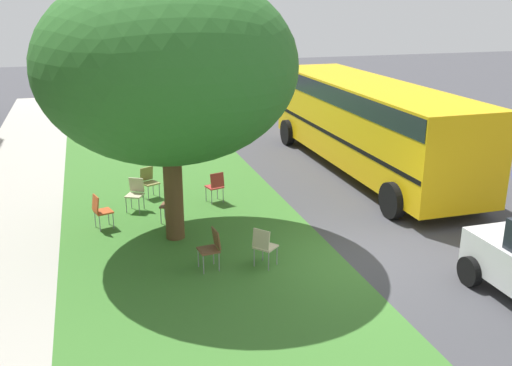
{
  "coord_description": "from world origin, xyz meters",
  "views": [
    {
      "loc": [
        -10.2,
        5.31,
        5.5
      ],
      "look_at": [
        2.61,
        1.48,
        1.09
      ],
      "focal_mm": 40.11,
      "sensor_mm": 36.0,
      "label": 1
    }
  ],
  "objects_px": {
    "street_tree": "(167,67)",
    "chair_5": "(100,209)",
    "chair_2": "(172,202)",
    "chair_6": "(212,246)",
    "school_bus": "(367,118)",
    "chair_1": "(264,244)",
    "chair_3": "(135,192)",
    "chair_4": "(216,185)",
    "chair_0": "(149,180)"
  },
  "relations": [
    {
      "from": "chair_0",
      "to": "chair_3",
      "type": "distance_m",
      "value": 1.03
    },
    {
      "from": "chair_5",
      "to": "chair_0",
      "type": "bearing_deg",
      "value": -35.21
    },
    {
      "from": "chair_2",
      "to": "school_bus",
      "type": "bearing_deg",
      "value": -68.68
    },
    {
      "from": "chair_2",
      "to": "chair_6",
      "type": "xyz_separation_m",
      "value": [
        -2.87,
        -0.4,
        0.0
      ]
    },
    {
      "from": "chair_1",
      "to": "chair_2",
      "type": "height_order",
      "value": "same"
    },
    {
      "from": "chair_2",
      "to": "chair_6",
      "type": "height_order",
      "value": "same"
    },
    {
      "from": "chair_5",
      "to": "school_bus",
      "type": "xyz_separation_m",
      "value": [
        2.6,
        -8.48,
        1.24
      ]
    },
    {
      "from": "chair_3",
      "to": "chair_0",
      "type": "bearing_deg",
      "value": -26.51
    },
    {
      "from": "chair_3",
      "to": "chair_6",
      "type": "distance_m",
      "value": 4.15
    },
    {
      "from": "chair_4",
      "to": "chair_1",
      "type": "bearing_deg",
      "value": -178.75
    },
    {
      "from": "street_tree",
      "to": "school_bus",
      "type": "bearing_deg",
      "value": -61.83
    },
    {
      "from": "street_tree",
      "to": "chair_0",
      "type": "xyz_separation_m",
      "value": [
        3.05,
        0.26,
        -3.5
      ]
    },
    {
      "from": "chair_0",
      "to": "chair_6",
      "type": "height_order",
      "value": "same"
    },
    {
      "from": "chair_3",
      "to": "school_bus",
      "type": "xyz_separation_m",
      "value": [
        1.53,
        -7.54,
        1.24
      ]
    },
    {
      "from": "street_tree",
      "to": "chair_3",
      "type": "xyz_separation_m",
      "value": [
        2.12,
        0.72,
        -3.5
      ]
    },
    {
      "from": "chair_2",
      "to": "chair_1",
      "type": "bearing_deg",
      "value": -154.68
    },
    {
      "from": "street_tree",
      "to": "chair_5",
      "type": "bearing_deg",
      "value": 57.62
    },
    {
      "from": "chair_1",
      "to": "chair_4",
      "type": "relative_size",
      "value": 1.0
    },
    {
      "from": "chair_0",
      "to": "school_bus",
      "type": "xyz_separation_m",
      "value": [
        0.61,
        -7.08,
        1.24
      ]
    },
    {
      "from": "chair_3",
      "to": "chair_5",
      "type": "relative_size",
      "value": 1.0
    },
    {
      "from": "chair_1",
      "to": "chair_4",
      "type": "bearing_deg",
      "value": 1.25
    },
    {
      "from": "chair_3",
      "to": "chair_4",
      "type": "height_order",
      "value": "same"
    },
    {
      "from": "chair_2",
      "to": "chair_5",
      "type": "xyz_separation_m",
      "value": [
        0.03,
        1.74,
        0.0
      ]
    },
    {
      "from": "chair_0",
      "to": "chair_3",
      "type": "bearing_deg",
      "value": 153.49
    },
    {
      "from": "street_tree",
      "to": "chair_5",
      "type": "distance_m",
      "value": 4.01
    },
    {
      "from": "chair_4",
      "to": "school_bus",
      "type": "relative_size",
      "value": 0.08
    },
    {
      "from": "chair_1",
      "to": "chair_3",
      "type": "height_order",
      "value": "same"
    },
    {
      "from": "chair_4",
      "to": "school_bus",
      "type": "xyz_separation_m",
      "value": [
        1.57,
        -5.36,
        1.24
      ]
    },
    {
      "from": "street_tree",
      "to": "chair_2",
      "type": "xyz_separation_m",
      "value": [
        1.02,
        -0.08,
        -3.5
      ]
    },
    {
      "from": "chair_3",
      "to": "chair_6",
      "type": "bearing_deg",
      "value": -163.21
    },
    {
      "from": "chair_3",
      "to": "chair_4",
      "type": "distance_m",
      "value": 2.18
    },
    {
      "from": "chair_4",
      "to": "chair_6",
      "type": "relative_size",
      "value": 1.0
    },
    {
      "from": "chair_4",
      "to": "chair_5",
      "type": "distance_m",
      "value": 3.29
    },
    {
      "from": "chair_4",
      "to": "chair_5",
      "type": "xyz_separation_m",
      "value": [
        -1.03,
        3.12,
        0.0
      ]
    },
    {
      "from": "chair_2",
      "to": "chair_4",
      "type": "height_order",
      "value": "same"
    },
    {
      "from": "chair_1",
      "to": "chair_3",
      "type": "xyz_separation_m",
      "value": [
        4.21,
        2.27,
        0.0
      ]
    },
    {
      "from": "street_tree",
      "to": "chair_1",
      "type": "height_order",
      "value": "street_tree"
    },
    {
      "from": "chair_5",
      "to": "chair_6",
      "type": "height_order",
      "value": "same"
    },
    {
      "from": "street_tree",
      "to": "chair_3",
      "type": "distance_m",
      "value": 4.15
    },
    {
      "from": "street_tree",
      "to": "chair_6",
      "type": "distance_m",
      "value": 3.98
    },
    {
      "from": "chair_2",
      "to": "chair_6",
      "type": "distance_m",
      "value": 2.9
    },
    {
      "from": "chair_1",
      "to": "chair_6",
      "type": "bearing_deg",
      "value": 77.41
    },
    {
      "from": "chair_0",
      "to": "chair_5",
      "type": "bearing_deg",
      "value": 144.79
    },
    {
      "from": "chair_3",
      "to": "chair_4",
      "type": "bearing_deg",
      "value": -90.98
    },
    {
      "from": "street_tree",
      "to": "chair_5",
      "type": "height_order",
      "value": "street_tree"
    },
    {
      "from": "street_tree",
      "to": "chair_6",
      "type": "height_order",
      "value": "street_tree"
    },
    {
      "from": "chair_0",
      "to": "school_bus",
      "type": "distance_m",
      "value": 7.21
    },
    {
      "from": "chair_1",
      "to": "chair_2",
      "type": "xyz_separation_m",
      "value": [
        3.11,
        1.47,
        0.0
      ]
    },
    {
      "from": "street_tree",
      "to": "chair_4",
      "type": "relative_size",
      "value": 6.97
    },
    {
      "from": "chair_5",
      "to": "school_bus",
      "type": "bearing_deg",
      "value": -72.96
    }
  ]
}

